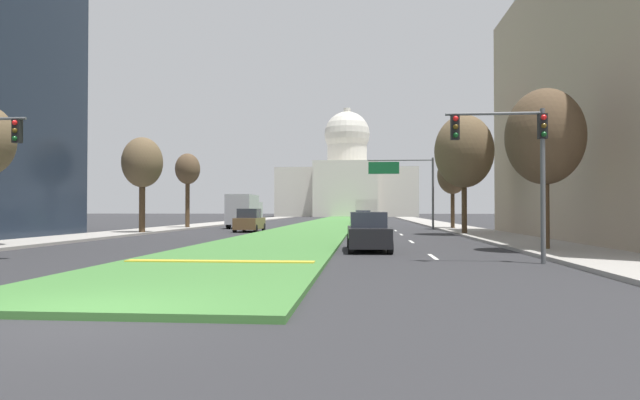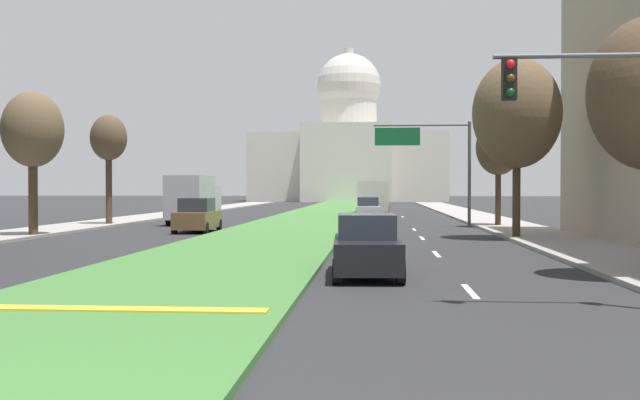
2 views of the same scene
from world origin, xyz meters
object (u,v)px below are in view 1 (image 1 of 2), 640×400
street_tree_right_near (545,137)px  city_bus (366,210)px  box_truck_delivery (244,211)px  sedan_lead_stopped (368,233)px  capitol_building (347,181)px  street_tree_right_far (453,176)px  overhead_guide_sign (408,178)px  traffic_light_near_right (517,150)px  street_tree_right_mid (464,152)px  sedan_distant (363,219)px  street_tree_left_far (188,170)px  street_tree_left_mid (142,163)px  sedan_midblock (250,221)px

street_tree_right_near → city_bus: size_ratio=0.64×
box_truck_delivery → sedan_lead_stopped: bearing=-66.5°
capitol_building → street_tree_right_far: (12.45, -87.40, -4.10)m
overhead_guide_sign → box_truck_delivery: (-15.49, 1.69, -2.99)m
traffic_light_near_right → city_bus: traffic_light_near_right is taller
capitol_building → traffic_light_near_right: capitol_building is taller
overhead_guide_sign → street_tree_right_mid: (3.10, -10.71, 1.22)m
overhead_guide_sign → sedan_distant: overhead_guide_sign is taller
capitol_building → sedan_distant: 77.84m
capitol_building → overhead_guide_sign: capitol_building is taller
box_truck_delivery → city_bus: (11.76, 16.62, 0.09)m
capitol_building → street_tree_right_mid: (11.59, -97.76, -3.04)m
street_tree_right_mid → street_tree_left_far: (-23.43, 10.09, -0.45)m
capitol_building → sedan_distant: capitol_building is taller
street_tree_right_mid → street_tree_left_mid: bearing=-178.4°
traffic_light_near_right → street_tree_right_mid: street_tree_right_mid is taller
overhead_guide_sign → sedan_midblock: size_ratio=1.48×
traffic_light_near_right → street_tree_right_far: (2.74, 30.21, 1.03)m
street_tree_right_far → sedan_midblock: (-17.13, -6.17, -3.96)m
capitol_building → street_tree_right_near: size_ratio=4.97×
overhead_guide_sign → sedan_midblock: bearing=-153.7°
street_tree_right_mid → street_tree_left_far: 25.51m
box_truck_delivery → capitol_building: bearing=85.3°
street_tree_right_mid → box_truck_delivery: (-18.59, 12.40, -4.21)m
street_tree_left_far → street_tree_right_mid: bearing=-23.3°
sedan_lead_stopped → street_tree_right_mid: bearing=65.0°
traffic_light_near_right → city_bus: bearing=95.8°
box_truck_delivery → sedan_midblock: bearing=-74.2°
city_bus → sedan_distant: bearing=-92.5°
sedan_lead_stopped → sedan_midblock: sedan_midblock is taller
overhead_guide_sign → street_tree_left_far: bearing=-178.3°
traffic_light_near_right → box_truck_delivery: size_ratio=0.81×
capitol_building → traffic_light_near_right: (9.72, -117.61, -5.13)m
capitol_building → street_tree_right_mid: size_ratio=4.10×
capitol_building → city_bus: (4.77, -68.74, -7.15)m
street_tree_left_far → sedan_lead_stopped: bearing=-56.1°
street_tree_left_far → sedan_distant: 19.82m
overhead_guide_sign → sedan_lead_stopped: size_ratio=1.42×
street_tree_right_far → sedan_lead_stopped: street_tree_right_far is taller
overhead_guide_sign → sedan_distant: 11.28m
street_tree_right_mid → sedan_midblock: (-16.27, 4.19, -5.02)m
overhead_guide_sign → street_tree_right_mid: size_ratio=0.77×
capitol_building → street_tree_right_far: 88.38m
street_tree_right_mid → city_bus: bearing=103.2°
street_tree_right_near → street_tree_right_mid: size_ratio=0.82×
sedan_lead_stopped → street_tree_left_far: bearing=123.9°
capitol_building → overhead_guide_sign: (8.49, -87.06, -4.25)m
sedan_distant → city_bus: bearing=87.5°
street_tree_right_far → city_bus: bearing=112.4°
street_tree_right_mid → box_truck_delivery: 22.74m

